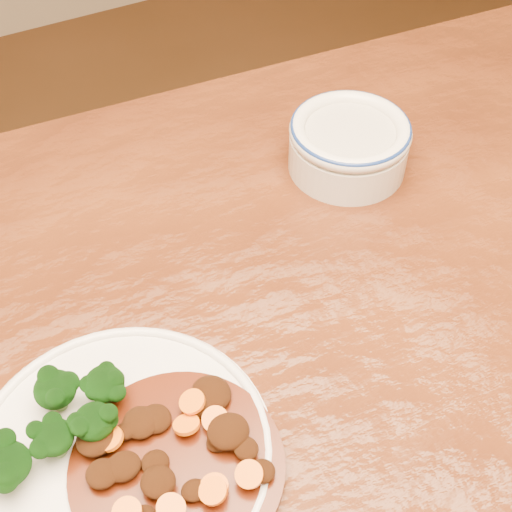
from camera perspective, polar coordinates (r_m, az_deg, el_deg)
name	(u,v)px	position (r m, az deg, el deg)	size (l,w,h in m)	color
dining_table	(276,424)	(0.71, 1.65, -13.26)	(1.56, 1.00, 0.75)	#5E2B10
dinner_plate	(121,455)	(0.61, -10.76, -15.39)	(0.25, 0.25, 0.02)	white
broccoli_florets	(60,421)	(0.60, -15.40, -12.58)	(0.12, 0.08, 0.04)	#6E9A50
mince_stew	(174,450)	(0.59, -6.55, -15.20)	(0.17, 0.17, 0.02)	#4F1908
dip_bowl	(349,143)	(0.81, 7.44, 8.94)	(0.14, 0.14, 0.06)	silver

